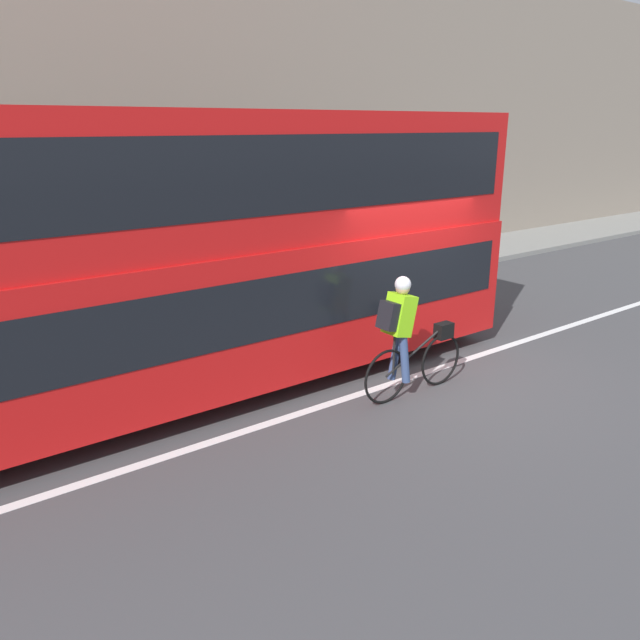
% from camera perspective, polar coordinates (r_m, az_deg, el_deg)
% --- Properties ---
extents(ground_plane, '(80.00, 80.00, 0.00)m').
position_cam_1_polar(ground_plane, '(9.41, 9.91, -5.13)').
color(ground_plane, '#424244').
extents(road_center_line, '(50.00, 0.14, 0.01)m').
position_cam_1_polar(road_center_line, '(9.49, 9.31, -4.86)').
color(road_center_line, silver).
rests_on(road_center_line, ground_plane).
extents(sidewalk_curb, '(60.00, 2.45, 0.13)m').
position_cam_1_polar(sidewalk_curb, '(13.72, -7.60, 2.50)').
color(sidewalk_curb, gray).
rests_on(sidewalk_curb, ground_plane).
extents(building_facade, '(60.00, 0.30, 7.65)m').
position_cam_1_polar(building_facade, '(14.48, -11.04, 18.17)').
color(building_facade, gray).
rests_on(building_facade, ground_plane).
extents(bus, '(10.71, 2.43, 3.74)m').
position_cam_1_polar(bus, '(8.20, -14.81, 6.32)').
color(bus, black).
rests_on(bus, ground_plane).
extents(cyclist_on_bike, '(1.80, 0.32, 1.71)m').
position_cam_1_polar(cyclist_on_bike, '(8.37, 7.90, -1.25)').
color(cyclist_on_bike, black).
rests_on(cyclist_on_bike, ground_plane).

